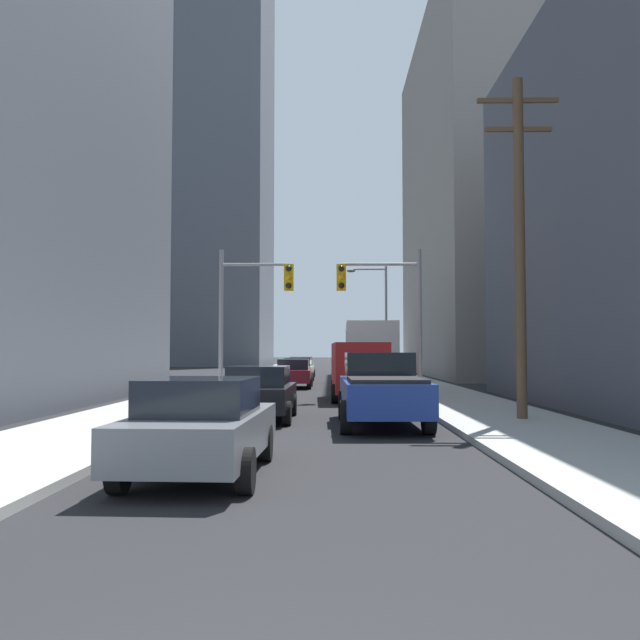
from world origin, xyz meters
name	(u,v)px	position (x,y,z in m)	size (l,w,h in m)	color
sidewalk_left	(261,374)	(-5.16, 50.00, 0.07)	(3.61, 160.00, 0.15)	#9E9E99
sidewalk_right	(390,374)	(5.16, 50.00, 0.07)	(3.61, 160.00, 0.15)	#9E9E99
city_bus	(368,351)	(2.54, 34.14, 1.93)	(2.71, 11.54, 3.40)	silver
pickup_truck_blue	(381,390)	(1.74, 14.55, 0.93)	(2.20, 5.43, 1.90)	navy
cargo_van_red	(359,368)	(1.53, 23.40, 1.29)	(2.16, 5.27, 2.26)	maroon
sedan_grey	(201,426)	(-1.59, 7.56, 0.77)	(1.96, 4.27, 1.52)	slate
sedan_black	(259,393)	(-1.58, 15.77, 0.77)	(1.95, 4.23, 1.52)	black
sedan_maroon	(294,373)	(-1.54, 31.91, 0.77)	(1.95, 4.23, 1.52)	maroon
sedan_green	(301,367)	(-1.73, 45.58, 0.77)	(1.95, 4.21, 1.52)	#195938
sedan_beige	(298,370)	(-1.63, 38.94, 0.77)	(1.95, 4.25, 1.52)	#C6B793
traffic_signal_near_left	(252,299)	(-2.71, 23.33, 4.00)	(2.99, 0.44, 6.00)	gray
traffic_signal_near_right	(384,299)	(2.53, 23.33, 4.02)	(3.38, 0.44, 6.00)	gray
utility_pole_right	(520,239)	(5.52, 14.94, 4.95)	(2.20, 0.28, 9.36)	brown
street_lamp_right	(379,311)	(3.62, 40.11, 4.57)	(2.65, 0.32, 7.50)	gray
building_left_far_tower	(188,161)	(-19.36, 86.75, 28.38)	(22.24, 19.98, 56.76)	#4C515B
building_right_mid_block	(564,199)	(19.54, 50.63, 14.39)	(23.28, 28.10, 28.78)	gray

